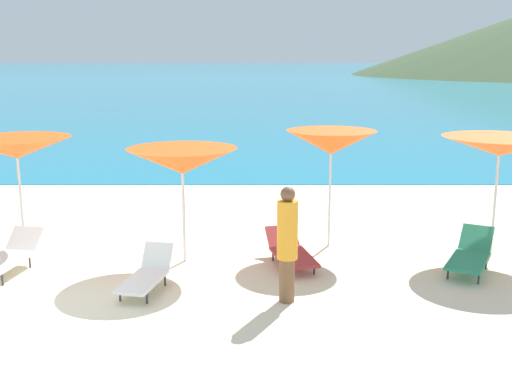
{
  "coord_description": "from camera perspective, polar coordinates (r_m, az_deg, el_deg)",
  "views": [
    {
      "loc": [
        3.08,
        -8.77,
        3.75
      ],
      "look_at": [
        3.03,
        2.86,
        1.2
      ],
      "focal_mm": 43.1,
      "sensor_mm": 36.0,
      "label": 1
    }
  ],
  "objects": [
    {
      "name": "umbrella_6",
      "position": [
        12.4,
        21.91,
        3.92
      ],
      "size": [
        2.31,
        2.31,
        2.3
      ],
      "color": "silver",
      "rests_on": "ground_plane"
    },
    {
      "name": "ocean_water",
      "position": [
        238.1,
        -0.5,
        11.48
      ],
      "size": [
        650.0,
        440.0,
        0.02
      ],
      "primitive_type": "cube",
      "color": "teal",
      "rests_on": "ground_plane"
    },
    {
      "name": "lounge_chair_3",
      "position": [
        11.71,
        19.52,
        -5.47
      ],
      "size": [
        1.31,
        1.77,
        0.65
      ],
      "rotation": [
        0.0,
        0.0,
        -0.49
      ],
      "color": "#268C66",
      "rests_on": "ground_plane"
    },
    {
      "name": "lounge_chair_5",
      "position": [
        10.33,
        -9.9,
        -7.5
      ],
      "size": [
        0.8,
        1.49,
        0.64
      ],
      "rotation": [
        0.0,
        0.0,
        -0.22
      ],
      "color": "white",
      "rests_on": "ground_plane"
    },
    {
      "name": "umbrella_5",
      "position": [
        12.19,
        7.23,
        4.58
      ],
      "size": [
        1.82,
        1.82,
        2.36
      ],
      "color": "silver",
      "rests_on": "ground_plane"
    },
    {
      "name": "beachgoer_1",
      "position": [
        9.5,
        3.16,
        -4.58
      ],
      "size": [
        0.32,
        0.32,
        1.84
      ],
      "rotation": [
        0.0,
        0.0,
        2.31
      ],
      "color": "brown",
      "rests_on": "ground_plane"
    },
    {
      "name": "ground_plane",
      "position": [
        19.41,
        -8.88,
        0.64
      ],
      "size": [
        50.0,
        100.0,
        0.3
      ],
      "primitive_type": "cube",
      "color": "beige"
    },
    {
      "name": "lounge_chair_7",
      "position": [
        11.41,
        3.44,
        -5.5
      ],
      "size": [
        0.95,
        1.76,
        0.53
      ],
      "rotation": [
        0.0,
        0.0,
        0.22
      ],
      "color": "#A53333",
      "rests_on": "ground_plane"
    },
    {
      "name": "umbrella_3",
      "position": [
        12.64,
        -21.1,
        3.83
      ],
      "size": [
        2.3,
        2.3,
        2.26
      ],
      "color": "silver",
      "rests_on": "ground_plane"
    },
    {
      "name": "lounge_chair_4",
      "position": [
        11.85,
        -21.81,
        -5.5
      ],
      "size": [
        0.88,
        1.79,
        0.62
      ],
      "rotation": [
        0.0,
        0.0,
        -0.16
      ],
      "color": "white",
      "rests_on": "ground_plane"
    },
    {
      "name": "umbrella_4",
      "position": [
        11.26,
        -6.62,
        2.87
      ],
      "size": [
        2.14,
        2.14,
        2.15
      ],
      "color": "silver",
      "rests_on": "ground_plane"
    }
  ]
}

